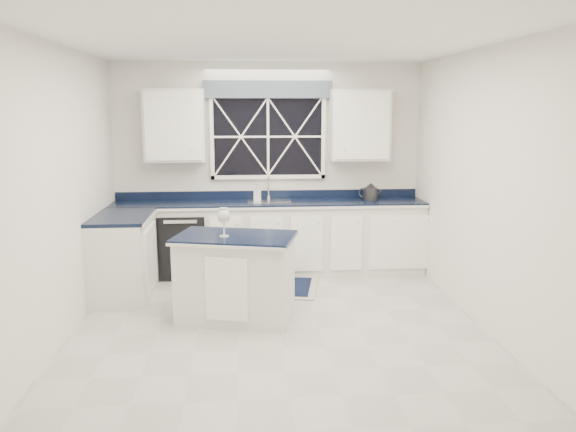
{
  "coord_description": "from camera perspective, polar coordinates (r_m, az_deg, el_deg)",
  "views": [
    {
      "loc": [
        -0.32,
        -5.13,
        2.13
      ],
      "look_at": [
        0.12,
        0.4,
        1.05
      ],
      "focal_mm": 35.0,
      "sensor_mm": 36.0,
      "label": 1
    }
  ],
  "objects": [
    {
      "name": "countertop",
      "position": [
        7.19,
        -1.91,
        1.33
      ],
      "size": [
        3.98,
        0.64,
        0.04
      ],
      "primitive_type": "cube",
      "color": "black",
      "rests_on": "base_cabinets"
    },
    {
      "name": "soap_bottle",
      "position": [
        7.29,
        -3.14,
        2.46
      ],
      "size": [
        0.1,
        0.1,
        0.21
      ],
      "primitive_type": "imported",
      "rotation": [
        0.0,
        0.0,
        -0.05
      ],
      "color": "silver",
      "rests_on": "countertop"
    },
    {
      "name": "wine_glass",
      "position": [
        5.54,
        -6.55,
        -0.08
      ],
      "size": [
        0.12,
        0.12,
        0.29
      ],
      "color": "silver",
      "rests_on": "island"
    },
    {
      "name": "kettle",
      "position": [
        7.39,
        8.37,
        2.43
      ],
      "size": [
        0.29,
        0.25,
        0.22
      ],
      "rotation": [
        0.0,
        0.0,
        -0.42
      ],
      "color": "#2A292C",
      "rests_on": "countertop"
    },
    {
      "name": "ground",
      "position": [
        5.57,
        -0.9,
        -11.47
      ],
      "size": [
        4.5,
        4.5,
        0.0
      ],
      "primitive_type": "plane",
      "color": "#B7B7B2",
      "rests_on": "ground"
    },
    {
      "name": "back_wall",
      "position": [
        7.43,
        -2.04,
        4.99
      ],
      "size": [
        4.0,
        0.1,
        2.7
      ],
      "primitive_type": "cube",
      "color": "white",
      "rests_on": "ground"
    },
    {
      "name": "upper_cabinets",
      "position": [
        7.22,
        -2.01,
        9.19
      ],
      "size": [
        3.1,
        0.34,
        0.9
      ],
      "color": "silver",
      "rests_on": "ground"
    },
    {
      "name": "island",
      "position": [
        5.74,
        -5.34,
        -6.18
      ],
      "size": [
        1.3,
        0.97,
        0.87
      ],
      "rotation": [
        0.0,
        0.0,
        -0.25
      ],
      "color": "silver",
      "rests_on": "ground"
    },
    {
      "name": "base_cabinets",
      "position": [
        7.12,
        -4.49,
        -2.66
      ],
      "size": [
        3.99,
        1.6,
        0.9
      ],
      "color": "silver",
      "rests_on": "ground"
    },
    {
      "name": "rug",
      "position": [
        6.82,
        -3.18,
        -7.09
      ],
      "size": [
        1.58,
        1.13,
        0.02
      ],
      "rotation": [
        0.0,
        0.0,
        -0.19
      ],
      "color": "#A7A7A3",
      "rests_on": "ground"
    },
    {
      "name": "window",
      "position": [
        7.35,
        -2.05,
        8.68
      ],
      "size": [
        1.65,
        0.09,
        1.26
      ],
      "color": "black",
      "rests_on": "ground"
    },
    {
      "name": "faucet",
      "position": [
        7.36,
        -1.99,
        2.96
      ],
      "size": [
        0.05,
        0.2,
        0.3
      ],
      "color": "silver",
      "rests_on": "countertop"
    },
    {
      "name": "dishwasher",
      "position": [
        7.33,
        -10.52,
        -2.74
      ],
      "size": [
        0.6,
        0.58,
        0.82
      ],
      "primitive_type": "cube",
      "color": "black",
      "rests_on": "ground"
    }
  ]
}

